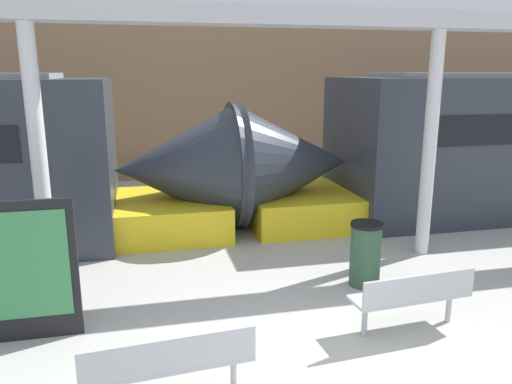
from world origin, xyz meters
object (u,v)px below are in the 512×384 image
Objects in this scene: bench_near at (413,294)px; trash_bin at (365,254)px; support_column_near at (39,161)px; poster_board at (25,271)px; bench_far at (169,361)px; support_column_far at (430,147)px.

trash_bin reaches higher than bench_near.
trash_bin is 5.06m from support_column_near.
poster_board reaches higher than trash_bin.
poster_board is (-4.71, -0.56, 0.39)m from trash_bin.
support_column_near is (-1.62, 3.35, 1.44)m from bench_far.
bench_far is at bearing -143.88° from trash_bin.
support_column_near is (-4.69, 2.55, 1.44)m from bench_near.
poster_board is (-4.67, 0.90, 0.39)m from bench_near.
bench_near is 3.18m from bench_far.
trash_bin is at bearing -146.54° from support_column_far.
support_column_far is at bearing 33.46° from trash_bin.
bench_near is 4.77m from poster_board.
bench_near is 0.41× the size of support_column_far.
trash_bin is 4.76m from poster_board.
bench_far is 0.43× the size of support_column_near.
bench_near is at bearing 9.99° from bench_far.
trash_bin is at bearing -12.90° from support_column_near.
poster_board reaches higher than bench_near.
trash_bin is (3.11, 2.27, -0.01)m from bench_far.
bench_far is 0.43× the size of support_column_far.
bench_far is 3.85m from trash_bin.
bench_far is at bearing -169.57° from bench_near.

